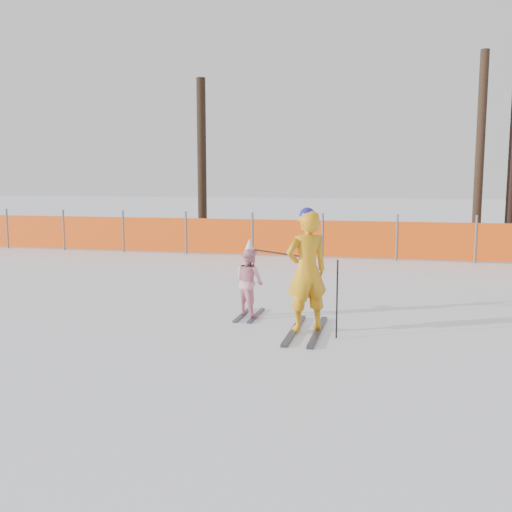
{
  "coord_description": "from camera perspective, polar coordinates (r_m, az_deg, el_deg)",
  "views": [
    {
      "loc": [
        2.0,
        -7.93,
        2.16
      ],
      "look_at": [
        0.0,
        0.5,
        1.0
      ],
      "focal_mm": 40.0,
      "sensor_mm": 36.0,
      "label": 1
    }
  ],
  "objects": [
    {
      "name": "adult",
      "position": [
        8.06,
        5.09,
        -1.51
      ],
      "size": [
        0.74,
        1.65,
        1.78
      ],
      "color": "black",
      "rests_on": "ground"
    },
    {
      "name": "ground",
      "position": [
        8.46,
        -0.79,
        -7.17
      ],
      "size": [
        120.0,
        120.0,
        0.0
      ],
      "primitive_type": "plane",
      "color": "white",
      "rests_on": "ground"
    },
    {
      "name": "ski_poles",
      "position": [
        8.15,
        5.05,
        -1.98
      ],
      "size": [
        1.39,
        0.91,
        1.09
      ],
      "color": "black",
      "rests_on": "ground"
    },
    {
      "name": "safety_fence",
      "position": [
        16.56,
        -4.42,
        2.05
      ],
      "size": [
        17.77,
        0.06,
        1.25
      ],
      "color": "#595960",
      "rests_on": "ground"
    },
    {
      "name": "child",
      "position": [
        9.04,
        -0.66,
        -2.5
      ],
      "size": [
        0.65,
        0.97,
        1.25
      ],
      "color": "black",
      "rests_on": "ground"
    },
    {
      "name": "tree_trunks",
      "position": [
        18.2,
        11.08,
        9.81
      ],
      "size": [
        9.91,
        0.74,
        6.17
      ],
      "color": "#322116",
      "rests_on": "ground"
    }
  ]
}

